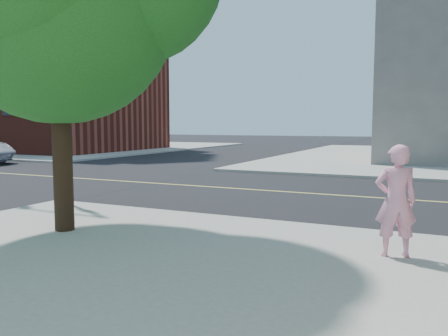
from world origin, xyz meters
The scene contains 6 objects.
ground centered at (0.00, 0.00, 0.00)m, with size 140.00×140.00×0.00m, color black.
road_ew centered at (0.00, 4.50, 0.01)m, with size 140.00×9.00×0.01m, color black.
sidewalk_nw centered at (-23.00, 21.50, 0.06)m, with size 26.00×25.00×0.12m, color #9F9F94.
church centered at (-20.00, 18.00, 7.18)m, with size 15.20×12.00×14.40m.
man_on_phone centered at (7.28, -1.65, 0.94)m, with size 0.60×0.39×1.65m, color pink.
signal_pole centered at (-2.24, -0.30, 3.21)m, with size 3.36×0.38×3.79m.
Camera 1 is at (7.76, -8.61, 2.06)m, focal length 36.30 mm.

